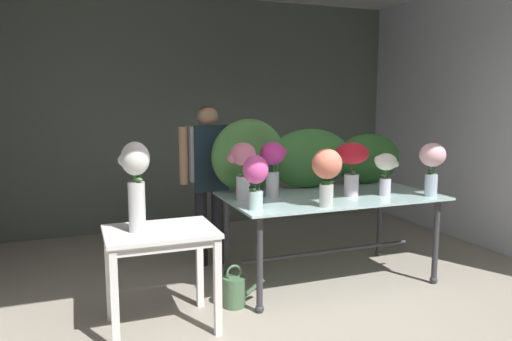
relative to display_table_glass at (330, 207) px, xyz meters
The scene contains 16 objects.
ground_plane 0.95m from the display_table_glass, 137.19° to the left, with size 8.67×8.67×0.00m, color #9E9384.
wall_back 2.59m from the display_table_glass, 101.31° to the left, with size 5.31×0.12×2.93m, color slate.
wall_right 2.35m from the display_table_glass, 11.67° to the left, with size 0.12×4.06×2.93m, color silver.
display_table_glass is the anchor object (origin of this frame).
side_table_white 1.63m from the display_table_glass, 166.19° to the right, with size 0.77×0.58×0.73m.
florist 1.24m from the display_table_glass, 138.50° to the left, with size 0.58×0.24×1.58m.
foliage_backdrop 0.57m from the display_table_glass, 94.37° to the left, with size 2.02×0.27×0.67m.
vase_fuchsia_tulips 0.96m from the display_table_glass, 159.58° to the right, with size 0.21×0.20×0.42m.
vase_magenta_peonies 0.66m from the display_table_glass, 167.41° to the left, with size 0.25×0.22×0.48m.
vase_ivory_snapdragons 0.59m from the display_table_glass, 24.97° to the right, with size 0.24×0.19×0.38m.
vase_crimson_stock 0.46m from the display_table_glass, 34.88° to the right, with size 0.30×0.29×0.47m.
vase_coral_freesia 0.65m from the display_table_glass, 123.35° to the right, with size 0.24×0.24×0.46m.
vase_blush_roses 0.97m from the display_table_glass, 24.62° to the right, with size 0.22×0.22×0.47m.
vase_rosy_dahlias 0.91m from the display_table_glass, behind, with size 0.24×0.22×0.49m.
vase_white_roses_tall 1.83m from the display_table_glass, 167.40° to the right, with size 0.21×0.19×0.62m.
watering_can 1.16m from the display_table_glass, 166.30° to the right, with size 0.35×0.18×0.34m.
Camera 1 is at (-1.64, -2.15, 1.61)m, focal length 33.45 mm.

